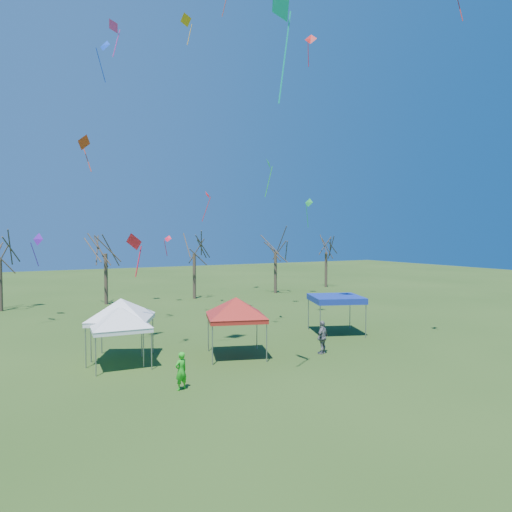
{
  "coord_description": "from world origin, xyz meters",
  "views": [
    {
      "loc": [
        -9.9,
        -18.5,
        6.31
      ],
      "look_at": [
        1.66,
        3.0,
        5.19
      ],
      "focal_mm": 32.0,
      "sensor_mm": 36.0,
      "label": 1
    }
  ],
  "objects_px": {
    "tree_4": "(276,237)",
    "tent_red": "(236,301)",
    "person_green": "(181,371)",
    "tree_3": "(194,237)",
    "tent_white_west": "(120,311)",
    "person_grey": "(323,337)",
    "tent_blue": "(336,299)",
    "tree_5": "(326,240)",
    "tent_white_mid": "(121,303)",
    "tree_2": "(105,235)"
  },
  "relations": [
    {
      "from": "tree_5",
      "to": "tent_white_west",
      "type": "distance_m",
      "value": 36.82
    },
    {
      "from": "tree_5",
      "to": "tent_red",
      "type": "distance_m",
      "value": 33.28
    },
    {
      "from": "tree_5",
      "to": "person_grey",
      "type": "bearing_deg",
      "value": -127.32
    },
    {
      "from": "tent_red",
      "to": "person_green",
      "type": "xyz_separation_m",
      "value": [
        -4.19,
        -3.52,
        -2.11
      ]
    },
    {
      "from": "person_grey",
      "to": "person_green",
      "type": "relative_size",
      "value": 1.13
    },
    {
      "from": "tree_4",
      "to": "tent_red",
      "type": "height_order",
      "value": "tree_4"
    },
    {
      "from": "tent_white_mid",
      "to": "tent_red",
      "type": "distance_m",
      "value": 5.81
    },
    {
      "from": "tree_4",
      "to": "person_grey",
      "type": "distance_m",
      "value": 25.97
    },
    {
      "from": "tent_white_west",
      "to": "tent_white_mid",
      "type": "height_order",
      "value": "tent_white_mid"
    },
    {
      "from": "tree_2",
      "to": "tree_4",
      "type": "height_order",
      "value": "tree_2"
    },
    {
      "from": "person_grey",
      "to": "person_green",
      "type": "height_order",
      "value": "person_grey"
    },
    {
      "from": "tree_2",
      "to": "tree_3",
      "type": "height_order",
      "value": "tree_2"
    },
    {
      "from": "tree_4",
      "to": "tent_red",
      "type": "xyz_separation_m",
      "value": [
        -15.08,
        -21.39,
        -3.17
      ]
    },
    {
      "from": "tree_3",
      "to": "tent_white_mid",
      "type": "height_order",
      "value": "tree_3"
    },
    {
      "from": "tent_white_mid",
      "to": "tent_blue",
      "type": "bearing_deg",
      "value": -0.87
    },
    {
      "from": "tree_2",
      "to": "tent_blue",
      "type": "xyz_separation_m",
      "value": [
        10.69,
        -19.8,
        -4.06
      ]
    },
    {
      "from": "tent_white_west",
      "to": "person_grey",
      "type": "relative_size",
      "value": 2.13
    },
    {
      "from": "tree_4",
      "to": "tent_blue",
      "type": "distance_m",
      "value": 21.01
    },
    {
      "from": "tree_2",
      "to": "tent_white_mid",
      "type": "distance_m",
      "value": 20.07
    },
    {
      "from": "tent_blue",
      "to": "person_grey",
      "type": "bearing_deg",
      "value": -135.92
    },
    {
      "from": "tree_5",
      "to": "tent_red",
      "type": "bearing_deg",
      "value": -134.99
    },
    {
      "from": "tent_blue",
      "to": "tree_5",
      "type": "bearing_deg",
      "value": 54.37
    },
    {
      "from": "tree_5",
      "to": "person_grey",
      "type": "height_order",
      "value": "tree_5"
    },
    {
      "from": "tent_white_west",
      "to": "person_grey",
      "type": "distance_m",
      "value": 10.48
    },
    {
      "from": "tree_2",
      "to": "tent_white_mid",
      "type": "bearing_deg",
      "value": -97.96
    },
    {
      "from": "tree_3",
      "to": "person_grey",
      "type": "bearing_deg",
      "value": -93.61
    },
    {
      "from": "tree_2",
      "to": "tent_red",
      "type": "bearing_deg",
      "value": -83.07
    },
    {
      "from": "tree_4",
      "to": "tree_5",
      "type": "height_order",
      "value": "tree_4"
    },
    {
      "from": "tree_4",
      "to": "person_grey",
      "type": "relative_size",
      "value": 4.48
    },
    {
      "from": "tree_5",
      "to": "person_green",
      "type": "relative_size",
      "value": 4.8
    },
    {
      "from": "tree_3",
      "to": "tent_white_mid",
      "type": "distance_m",
      "value": 22.48
    },
    {
      "from": "tree_3",
      "to": "person_green",
      "type": "bearing_deg",
      "value": -111.73
    },
    {
      "from": "tree_2",
      "to": "tent_white_west",
      "type": "xyz_separation_m",
      "value": [
        -3.01,
        -20.67,
        -3.62
      ]
    },
    {
      "from": "tree_5",
      "to": "person_grey",
      "type": "distance_m",
      "value": 31.95
    },
    {
      "from": "tree_4",
      "to": "tent_white_mid",
      "type": "distance_m",
      "value": 28.25
    },
    {
      "from": "tree_2",
      "to": "person_grey",
      "type": "xyz_separation_m",
      "value": [
        6.94,
        -23.43,
        -5.41
      ]
    },
    {
      "from": "tent_white_mid",
      "to": "tree_3",
      "type": "bearing_deg",
      "value": 59.96
    },
    {
      "from": "person_green",
      "to": "tree_5",
      "type": "bearing_deg",
      "value": -156.61
    },
    {
      "from": "tent_white_west",
      "to": "person_grey",
      "type": "bearing_deg",
      "value": -15.49
    },
    {
      "from": "tree_3",
      "to": "tree_5",
      "type": "distance_m",
      "value": 17.81
    },
    {
      "from": "tent_white_mid",
      "to": "tent_blue",
      "type": "distance_m",
      "value": 13.45
    },
    {
      "from": "person_green",
      "to": "tree_3",
      "type": "bearing_deg",
      "value": -132.65
    },
    {
      "from": "tent_blue",
      "to": "person_green",
      "type": "xyz_separation_m",
      "value": [
        -12.23,
        -5.49,
        -1.46
      ]
    },
    {
      "from": "tent_red",
      "to": "tree_4",
      "type": "bearing_deg",
      "value": 54.82
    },
    {
      "from": "tent_red",
      "to": "tree_3",
      "type": "bearing_deg",
      "value": 74.97
    },
    {
      "from": "tree_3",
      "to": "tent_white_mid",
      "type": "bearing_deg",
      "value": -120.04
    },
    {
      "from": "tent_red",
      "to": "tent_blue",
      "type": "bearing_deg",
      "value": 13.75
    },
    {
      "from": "tent_red",
      "to": "tent_blue",
      "type": "distance_m",
      "value": 8.31
    },
    {
      "from": "tent_red",
      "to": "person_grey",
      "type": "distance_m",
      "value": 5.03
    },
    {
      "from": "tree_5",
      "to": "tent_white_mid",
      "type": "height_order",
      "value": "tree_5"
    }
  ]
}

